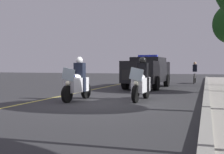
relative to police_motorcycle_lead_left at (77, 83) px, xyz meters
name	(u,v)px	position (x,y,z in m)	size (l,w,h in m)	color
ground_plane	(100,103)	(0.35, 1.09, -0.70)	(80.00, 80.00, 0.00)	#333335
curb_strip	(206,106)	(0.35, 4.79, -0.62)	(48.00, 0.24, 0.15)	#9E9B93
lane_stripe_center	(42,100)	(0.35, -1.39, -0.70)	(48.00, 0.12, 0.01)	#E0D14C
police_motorcycle_lead_left	(77,83)	(0.00, 0.00, 0.00)	(2.14, 0.60, 1.72)	black
police_motorcycle_lead_right	(141,83)	(-0.83, 2.37, 0.00)	(2.14, 0.60, 1.72)	black
police_suv	(147,71)	(-7.10, 1.31, 0.37)	(4.99, 2.28, 2.05)	black
cyclist_background	(195,73)	(-12.57, 3.91, 0.14)	(1.76, 0.33, 1.69)	black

